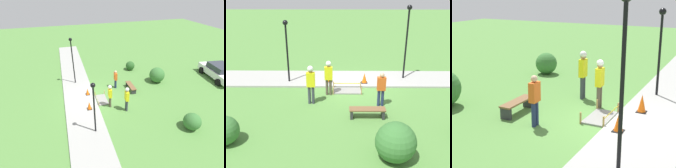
% 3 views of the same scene
% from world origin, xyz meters
% --- Properties ---
extents(ground_plane, '(60.00, 60.00, 0.00)m').
position_xyz_m(ground_plane, '(0.00, 0.00, 0.00)').
color(ground_plane, '#51843D').
extents(sidewalk, '(28.00, 2.45, 0.10)m').
position_xyz_m(sidewalk, '(0.00, -1.23, 0.05)').
color(sidewalk, '#9E9E99').
rests_on(sidewalk, ground_plane).
extents(wet_concrete_patch, '(1.53, 0.85, 0.40)m').
position_xyz_m(wet_concrete_patch, '(0.34, 0.46, 0.04)').
color(wet_concrete_patch, gray).
rests_on(wet_concrete_patch, ground_plane).
extents(traffic_cone_near_patch, '(0.34, 0.34, 0.57)m').
position_xyz_m(traffic_cone_near_patch, '(-0.65, -0.51, 0.38)').
color(traffic_cone_near_patch, black).
rests_on(traffic_cone_near_patch, sidewalk).
extents(traffic_cone_far_patch, '(0.34, 0.34, 0.64)m').
position_xyz_m(traffic_cone_far_patch, '(1.33, -0.71, 0.42)').
color(traffic_cone_far_patch, black).
rests_on(traffic_cone_far_patch, sidewalk).
extents(park_bench, '(1.59, 0.44, 0.46)m').
position_xyz_m(park_bench, '(-0.49, 3.28, 0.32)').
color(park_bench, '#2D2D33').
rests_on(park_bench, ground_plane).
extents(worker_supervisor, '(0.40, 0.27, 1.84)m').
position_xyz_m(worker_supervisor, '(1.30, 0.87, 1.11)').
color(worker_supervisor, brown).
rests_on(worker_supervisor, ground_plane).
extents(worker_assistant, '(0.40, 0.28, 1.94)m').
position_xyz_m(worker_assistant, '(2.11, 1.89, 1.19)').
color(worker_assistant, '#383D47').
rests_on(worker_assistant, ground_plane).
extents(bystander_in_orange_shirt, '(0.40, 0.22, 1.69)m').
position_xyz_m(bystander_in_orange_shirt, '(-1.22, 2.10, 0.95)').
color(bystander_in_orange_shirt, navy).
rests_on(bystander_in_orange_shirt, ground_plane).
extents(lamppost_near, '(0.28, 0.28, 3.48)m').
position_xyz_m(lamppost_near, '(3.64, -0.73, 2.41)').
color(lamppost_near, black).
rests_on(lamppost_near, sidewalk).
extents(lamppost_far, '(0.28, 0.28, 4.20)m').
position_xyz_m(lamppost_far, '(-3.00, -1.28, 2.82)').
color(lamppost_far, black).
rests_on(lamppost_far, sidewalk).
extents(parked_car_white, '(4.42, 2.63, 1.42)m').
position_xyz_m(parked_car_white, '(-0.07, 12.39, 0.74)').
color(parked_car_white, white).
rests_on(parked_car_white, ground_plane).
extents(shrub_rounded_near, '(0.95, 0.95, 0.95)m').
position_xyz_m(shrub_rounded_near, '(-4.37, 4.75, 0.47)').
color(shrub_rounded_near, '#285623').
rests_on(shrub_rounded_near, ground_plane).
extents(shrub_rounded_mid, '(1.42, 1.42, 1.42)m').
position_xyz_m(shrub_rounded_mid, '(-1.18, 6.17, 0.71)').
color(shrub_rounded_mid, '#387033').
rests_on(shrub_rounded_mid, ground_plane).
extents(shrub_rounded_far, '(1.10, 1.10, 1.10)m').
position_xyz_m(shrub_rounded_far, '(5.03, 5.25, 0.55)').
color(shrub_rounded_far, '#387033').
rests_on(shrub_rounded_far, ground_plane).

